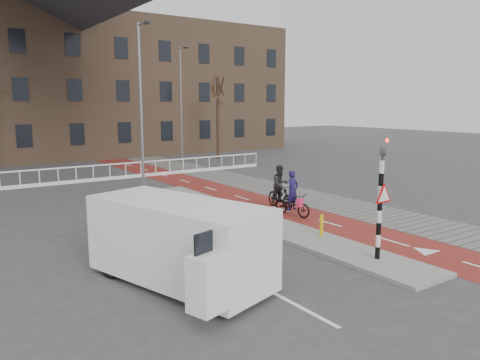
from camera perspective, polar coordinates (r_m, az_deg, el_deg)
ground at (r=16.13m, az=12.19°, el=-7.44°), size 120.00×120.00×0.00m
bike_lane at (r=24.64m, az=-2.42°, el=-1.41°), size 2.50×60.00×0.01m
sidewalk at (r=26.20m, az=2.77°, el=-0.76°), size 3.00×60.00×0.01m
curb_island at (r=18.56m, az=1.66°, el=-4.81°), size 1.80×16.00×0.12m
traffic_signal at (r=13.93m, az=16.80°, el=-1.86°), size 0.80×0.80×3.68m
bollard at (r=16.22m, az=9.90°, el=-5.46°), size 0.12×0.12×0.75m
cyclist_near at (r=19.36m, az=6.42°, el=-2.53°), size 0.92×1.86×1.87m
cyclist_far at (r=20.61m, az=4.93°, el=-1.30°), size 0.85×1.81×1.92m
van at (r=12.11m, az=-7.46°, el=-7.38°), size 3.36×5.36×2.15m
railing at (r=28.57m, az=-21.26°, el=0.06°), size 28.00×0.10×0.99m
townhouse_row at (r=43.46m, az=-23.94°, el=12.81°), size 46.00×10.00×15.90m
tree_right at (r=39.20m, az=-2.70°, el=7.53°), size 0.27×0.27×6.73m
streetlight_near at (r=22.56m, az=-11.94°, el=7.91°), size 0.12×0.12×8.22m
streetlight_right at (r=36.35m, az=-7.20°, el=8.93°), size 0.12×0.12×8.75m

